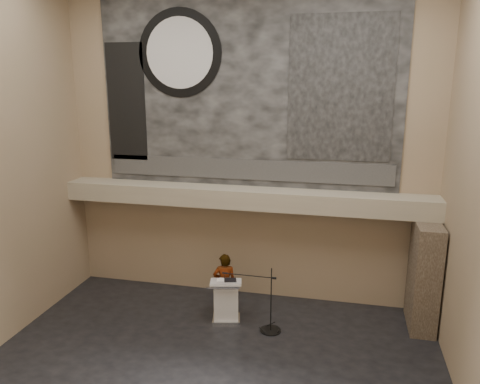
# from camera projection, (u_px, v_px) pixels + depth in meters

# --- Properties ---
(floor) EXTENTS (10.00, 10.00, 0.00)m
(floor) POSITION_uv_depth(u_px,v_px,m) (206.00, 375.00, 9.82)
(floor) COLOR black
(floor) RESTS_ON ground
(wall_back) EXTENTS (10.00, 0.02, 8.50)m
(wall_back) POSITION_uv_depth(u_px,v_px,m) (247.00, 147.00, 12.58)
(wall_back) COLOR #8E7A5A
(wall_back) RESTS_ON floor
(wall_front) EXTENTS (10.00, 0.02, 8.50)m
(wall_front) POSITION_uv_depth(u_px,v_px,m) (92.00, 255.00, 5.01)
(wall_front) COLOR #8E7A5A
(wall_front) RESTS_ON floor
(soffit) EXTENTS (10.00, 0.80, 0.50)m
(soffit) POSITION_uv_depth(u_px,v_px,m) (243.00, 198.00, 12.52)
(soffit) COLOR gray
(soffit) RESTS_ON wall_back
(sprinkler_left) EXTENTS (0.04, 0.04, 0.06)m
(sprinkler_left) POSITION_uv_depth(u_px,v_px,m) (186.00, 205.00, 12.88)
(sprinkler_left) COLOR #B2893D
(sprinkler_left) RESTS_ON soffit
(sprinkler_right) EXTENTS (0.04, 0.04, 0.06)m
(sprinkler_right) POSITION_uv_depth(u_px,v_px,m) (314.00, 213.00, 12.13)
(sprinkler_right) COLOR #B2893D
(sprinkler_right) RESTS_ON soffit
(banner) EXTENTS (8.00, 0.05, 5.00)m
(banner) POSITION_uv_depth(u_px,v_px,m) (247.00, 92.00, 12.20)
(banner) COLOR black
(banner) RESTS_ON wall_back
(banner_text_strip) EXTENTS (7.76, 0.02, 0.55)m
(banner_text_strip) POSITION_uv_depth(u_px,v_px,m) (246.00, 170.00, 12.66)
(banner_text_strip) COLOR #303030
(banner_text_strip) RESTS_ON banner
(banner_clock_rim) EXTENTS (2.30, 0.02, 2.30)m
(banner_clock_rim) POSITION_uv_depth(u_px,v_px,m) (180.00, 53.00, 12.31)
(banner_clock_rim) COLOR black
(banner_clock_rim) RESTS_ON banner
(banner_clock_face) EXTENTS (1.84, 0.02, 1.84)m
(banner_clock_face) POSITION_uv_depth(u_px,v_px,m) (179.00, 53.00, 12.29)
(banner_clock_face) COLOR silver
(banner_clock_face) RESTS_ON banner
(banner_building_print) EXTENTS (2.60, 0.02, 3.60)m
(banner_building_print) POSITION_uv_depth(u_px,v_px,m) (340.00, 89.00, 11.63)
(banner_building_print) COLOR black
(banner_building_print) RESTS_ON banner
(banner_brick_print) EXTENTS (1.10, 0.02, 3.20)m
(banner_brick_print) POSITION_uv_depth(u_px,v_px,m) (126.00, 102.00, 12.97)
(banner_brick_print) COLOR black
(banner_brick_print) RESTS_ON banner
(stone_pier) EXTENTS (0.60, 1.40, 2.70)m
(stone_pier) POSITION_uv_depth(u_px,v_px,m) (424.00, 276.00, 11.48)
(stone_pier) COLOR #3F3226
(stone_pier) RESTS_ON floor
(lectern) EXTENTS (0.88, 0.71, 1.14)m
(lectern) POSITION_uv_depth(u_px,v_px,m) (226.00, 301.00, 11.91)
(lectern) COLOR silver
(lectern) RESTS_ON floor
(binder) EXTENTS (0.35, 0.31, 0.04)m
(binder) POSITION_uv_depth(u_px,v_px,m) (230.00, 280.00, 11.76)
(binder) COLOR black
(binder) RESTS_ON lectern
(papers) EXTENTS (0.27, 0.34, 0.00)m
(papers) POSITION_uv_depth(u_px,v_px,m) (221.00, 280.00, 11.79)
(papers) COLOR white
(papers) RESTS_ON lectern
(speaker_person) EXTENTS (0.69, 0.54, 1.67)m
(speaker_person) POSITION_uv_depth(u_px,v_px,m) (225.00, 284.00, 12.21)
(speaker_person) COLOR silver
(speaker_person) RESTS_ON floor
(mic_stand) EXTENTS (1.48, 0.52, 1.66)m
(mic_stand) POSITION_uv_depth(u_px,v_px,m) (269.00, 322.00, 11.50)
(mic_stand) COLOR black
(mic_stand) RESTS_ON floor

